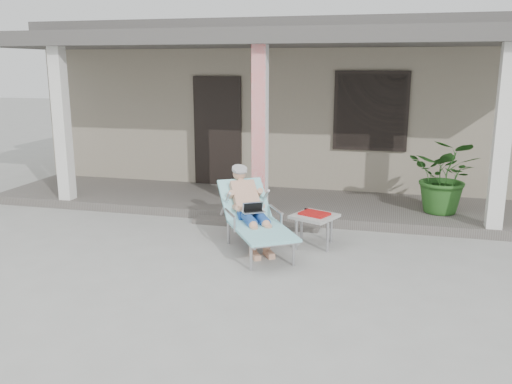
# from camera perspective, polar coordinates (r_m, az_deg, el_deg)

# --- Properties ---
(ground) EXTENTS (60.00, 60.00, 0.00)m
(ground) POSITION_cam_1_polar(r_m,az_deg,el_deg) (6.82, -3.99, -7.94)
(ground) COLOR #9E9E99
(ground) RESTS_ON ground
(house) EXTENTS (10.40, 5.40, 3.30)m
(house) POSITION_cam_1_polar(r_m,az_deg,el_deg) (12.71, 5.22, 9.61)
(house) COLOR gray
(house) RESTS_ON ground
(porch_deck) EXTENTS (10.00, 2.00, 0.15)m
(porch_deck) POSITION_cam_1_polar(r_m,az_deg,el_deg) (9.56, 1.64, -1.22)
(porch_deck) COLOR #605B56
(porch_deck) RESTS_ON ground
(porch_overhang) EXTENTS (10.00, 2.30, 2.85)m
(porch_overhang) POSITION_cam_1_polar(r_m,az_deg,el_deg) (9.21, 1.68, 15.28)
(porch_overhang) COLOR silver
(porch_overhang) RESTS_ON porch_deck
(porch_step) EXTENTS (2.00, 0.30, 0.07)m
(porch_step) POSITION_cam_1_polar(r_m,az_deg,el_deg) (8.49, -0.07, -3.34)
(porch_step) COLOR #605B56
(porch_step) RESTS_ON ground
(lounger) EXTENTS (1.44, 1.76, 1.13)m
(lounger) POSITION_cam_1_polar(r_m,az_deg,el_deg) (7.33, -0.40, -0.69)
(lounger) COLOR #B7B7BC
(lounger) RESTS_ON ground
(side_table) EXTENTS (0.70, 0.70, 0.48)m
(side_table) POSITION_cam_1_polar(r_m,az_deg,el_deg) (7.51, 6.17, -2.71)
(side_table) COLOR #A5A5A1
(side_table) RESTS_ON ground
(potted_palm) EXTENTS (1.31, 1.23, 1.19)m
(potted_palm) POSITION_cam_1_polar(r_m,az_deg,el_deg) (9.06, 19.36, 1.59)
(potted_palm) COLOR #26591E
(potted_palm) RESTS_ON porch_deck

